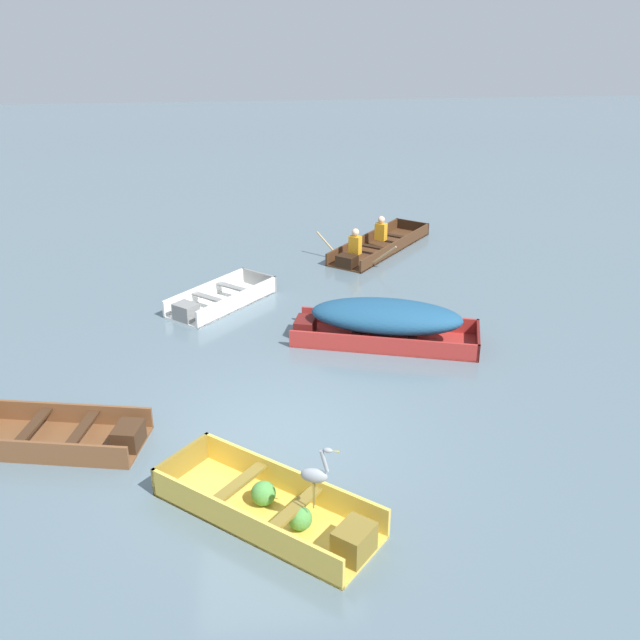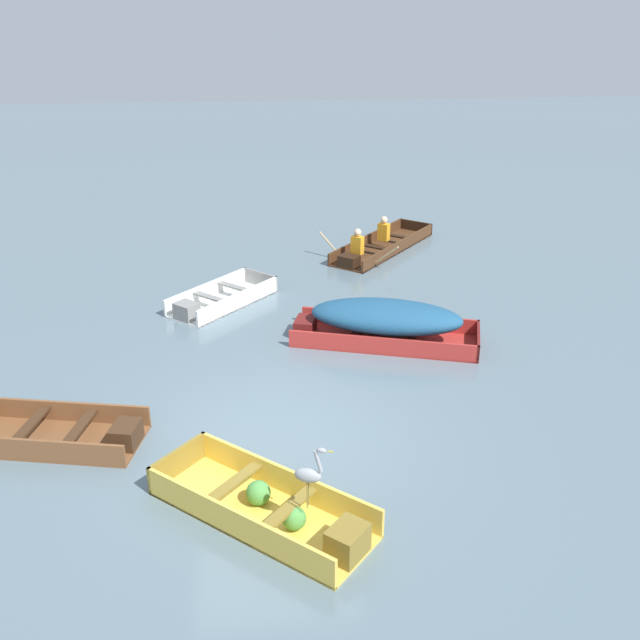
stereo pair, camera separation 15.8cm
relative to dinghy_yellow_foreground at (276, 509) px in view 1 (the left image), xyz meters
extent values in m
plane|color=slate|center=(0.08, 1.86, -0.15)|extent=(80.00, 80.00, 0.00)
cube|color=#E5BC47|center=(-0.12, 0.09, -0.13)|extent=(2.88, 2.69, 0.04)
cube|color=#E5BC47|center=(0.21, 0.46, 0.05)|extent=(2.23, 1.94, 0.41)
cube|color=#E5BC47|center=(-0.44, -0.29, 0.05)|extent=(2.23, 1.94, 0.41)
cube|color=olive|center=(-1.20, 1.02, 0.05)|extent=(0.72, 0.82, 0.41)
cube|color=olive|center=(0.84, -0.75, 0.07)|extent=(0.58, 0.59, 0.37)
cube|color=olive|center=(0.21, -0.20, 0.16)|extent=(0.74, 0.82, 0.04)
cube|color=olive|center=(-0.45, 0.37, 0.16)|extent=(0.74, 0.82, 0.04)
sphere|color=#4C9342|center=(0.27, -0.24, 0.03)|extent=(0.29, 0.29, 0.29)
sphere|color=#4C9342|center=(-0.14, 0.28, 0.04)|extent=(0.31, 0.31, 0.31)
cube|color=white|center=(-0.73, 7.02, -0.13)|extent=(2.37, 2.47, 0.04)
cube|color=white|center=(-0.39, 6.70, 0.03)|extent=(1.69, 1.84, 0.37)
cube|color=white|center=(-1.07, 7.33, 0.03)|extent=(1.69, 1.84, 0.37)
cube|color=gray|center=(0.08, 7.90, 0.03)|extent=(0.76, 0.70, 0.37)
cube|color=gray|center=(-1.43, 6.25, 0.05)|extent=(0.57, 0.56, 0.33)
cube|color=gray|center=(-0.98, 6.75, 0.12)|extent=(0.76, 0.71, 0.04)
cube|color=gray|center=(-0.48, 7.29, 0.12)|extent=(0.76, 0.71, 0.04)
cube|color=#AD2D28|center=(2.35, 4.85, -0.13)|extent=(3.64, 2.14, 0.04)
cube|color=#AD2D28|center=(2.18, 4.31, 0.02)|extent=(3.31, 1.06, 0.34)
cube|color=#AD2D28|center=(2.51, 5.39, 0.02)|extent=(3.31, 1.06, 0.34)
cube|color=maroon|center=(3.97, 4.35, 0.02)|extent=(0.39, 1.14, 0.34)
cube|color=maroon|center=(0.87, 5.31, 0.03)|extent=(0.50, 0.61, 0.30)
cube|color=maroon|center=(1.85, 5.00, 0.10)|extent=(0.47, 1.08, 0.04)
cube|color=maroon|center=(2.84, 4.70, 0.10)|extent=(0.47, 1.08, 0.04)
ellipsoid|color=navy|center=(2.35, 4.85, 0.36)|extent=(3.03, 1.90, 0.59)
cube|color=brown|center=(-3.02, 2.04, -0.13)|extent=(2.63, 1.57, 0.04)
cube|color=brown|center=(-2.91, 2.54, 0.02)|extent=(2.41, 0.57, 0.35)
cube|color=brown|center=(-3.13, 1.54, 0.02)|extent=(2.41, 0.57, 0.35)
cube|color=#3F2716|center=(-2.00, 1.81, 0.04)|extent=(0.45, 0.55, 0.32)
cube|color=#3F2716|center=(-2.66, 1.96, 0.11)|extent=(0.36, 0.99, 0.04)
cube|color=#3F2716|center=(-3.38, 2.12, 0.11)|extent=(0.36, 0.99, 0.04)
cube|color=#4C2D19|center=(3.31, 10.29, -0.13)|extent=(3.16, 3.53, 0.04)
cube|color=#4C2D19|center=(3.68, 9.99, 0.00)|extent=(2.42, 2.92, 0.32)
cube|color=#4C2D19|center=(2.95, 10.60, 0.00)|extent=(2.42, 2.92, 0.32)
cube|color=black|center=(4.49, 11.72, 0.00)|extent=(0.80, 0.67, 0.32)
cube|color=black|center=(2.24, 8.99, 0.02)|extent=(0.58, 0.56, 0.28)
cube|color=black|center=(2.96, 9.86, 0.08)|extent=(0.80, 0.70, 0.04)
cube|color=black|center=(3.67, 10.73, 0.08)|extent=(0.80, 0.70, 0.04)
cube|color=orange|center=(3.31, 10.29, 0.32)|extent=(0.33, 0.32, 0.44)
sphere|color=beige|center=(3.31, 10.29, 0.64)|extent=(0.18, 0.18, 0.18)
cube|color=orange|center=(2.48, 9.28, 0.32)|extent=(0.33, 0.32, 0.44)
sphere|color=beige|center=(2.48, 9.28, 0.64)|extent=(0.18, 0.18, 0.18)
cylinder|color=tan|center=(3.10, 8.77, 0.21)|extent=(0.52, 0.44, 0.55)
cylinder|color=tan|center=(1.86, 9.79, 0.21)|extent=(0.52, 0.44, 0.55)
cylinder|color=olive|center=(0.44, -0.29, 0.44)|extent=(0.02, 0.02, 0.35)
cylinder|color=olive|center=(0.42, -0.35, 0.44)|extent=(0.02, 0.02, 0.35)
ellipsoid|color=#93999E|center=(0.43, -0.32, 0.70)|extent=(0.35, 0.24, 0.18)
cylinder|color=#93999E|center=(0.55, -0.36, 0.92)|extent=(0.12, 0.08, 0.28)
ellipsoid|color=#93999E|center=(0.59, -0.37, 1.07)|extent=(0.12, 0.09, 0.06)
cone|color=gold|center=(0.66, -0.40, 1.07)|extent=(0.10, 0.06, 0.02)
camera|label=1|loc=(-0.28, -7.05, 5.66)|focal=40.00mm
camera|label=2|loc=(-0.12, -7.06, 5.66)|focal=40.00mm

